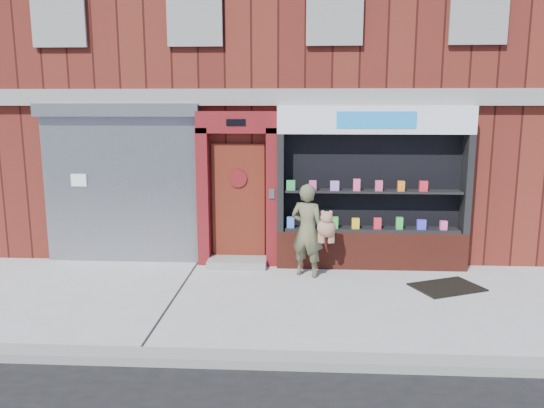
{
  "coord_description": "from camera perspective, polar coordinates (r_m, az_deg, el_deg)",
  "views": [
    {
      "loc": [
        0.45,
        -7.9,
        3.0
      ],
      "look_at": [
        -0.06,
        1.0,
        1.34
      ],
      "focal_mm": 35.0,
      "sensor_mm": 36.0,
      "label": 1
    }
  ],
  "objects": [
    {
      "name": "pharmacy_bay",
      "position": [
        9.94,
        10.7,
        0.93
      ],
      "size": [
        3.5,
        0.41,
        3.0
      ],
      "color": "maroon",
      "rests_on": "ground"
    },
    {
      "name": "shutter_bay",
      "position": [
        10.5,
        -15.99,
        3.13
      ],
      "size": [
        3.1,
        0.3,
        3.04
      ],
      "color": "gray",
      "rests_on": "ground"
    },
    {
      "name": "curb",
      "position": [
        6.47,
        -1.14,
        -16.45
      ],
      "size": [
        60.0,
        0.3,
        0.12
      ],
      "primitive_type": "cube",
      "color": "gray",
      "rests_on": "ground"
    },
    {
      "name": "ground",
      "position": [
        8.46,
        -0.01,
        -10.21
      ],
      "size": [
        80.0,
        80.0,
        0.0
      ],
      "primitive_type": "plane",
      "color": "#9E9E99",
      "rests_on": "ground"
    },
    {
      "name": "woman",
      "position": [
        9.36,
        4.04,
        -2.8
      ],
      "size": [
        0.85,
        0.6,
        1.66
      ],
      "color": "brown",
      "rests_on": "ground"
    },
    {
      "name": "building",
      "position": [
        13.94,
        1.44,
        14.66
      ],
      "size": [
        12.0,
        8.16,
        8.0
      ],
      "color": "#551A13",
      "rests_on": "ground"
    },
    {
      "name": "doormat",
      "position": [
        9.42,
        18.3,
        -8.49
      ],
      "size": [
        1.29,
        1.13,
        0.03
      ],
      "primitive_type": "cube",
      "rotation": [
        0.0,
        0.0,
        0.41
      ],
      "color": "black",
      "rests_on": "ground"
    },
    {
      "name": "red_door_bay",
      "position": [
        9.96,
        -3.71,
        1.61
      ],
      "size": [
        1.52,
        0.58,
        2.9
      ],
      "color": "#611013",
      "rests_on": "ground"
    }
  ]
}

